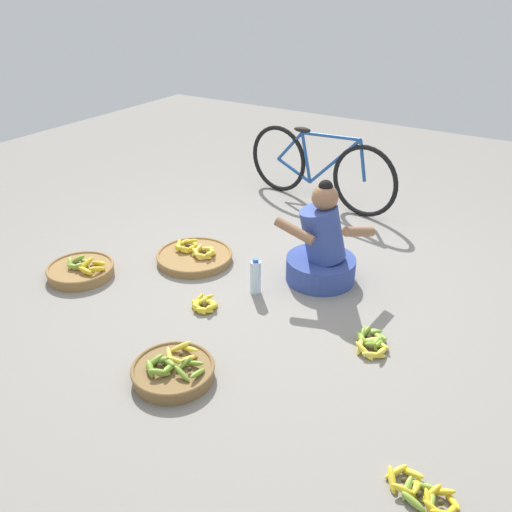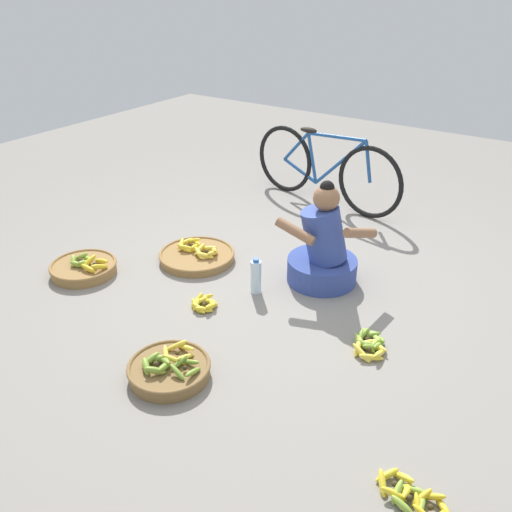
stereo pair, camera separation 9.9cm
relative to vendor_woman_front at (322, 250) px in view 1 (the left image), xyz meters
The scene contains 10 objects.
ground_plane 0.47m from the vendor_woman_front, 131.17° to the right, with size 10.00×10.00×0.00m, color gray.
vendor_woman_front is the anchor object (origin of this frame).
bicycle_leaning 1.55m from the vendor_woman_front, 117.50° to the left, with size 1.69×0.30×0.73m.
banana_basket_front_left 1.49m from the vendor_woman_front, 98.41° to the right, with size 0.48×0.48×0.14m.
banana_basket_back_right 1.83m from the vendor_woman_front, 149.40° to the right, with size 0.51×0.51×0.16m.
banana_basket_back_center 1.05m from the vendor_woman_front, 164.59° to the right, with size 0.61×0.61×0.14m.
loose_bananas_mid_right 0.87m from the vendor_woman_front, 41.68° to the right, with size 0.26×0.31×0.09m.
loose_bananas_front_center 0.96m from the vendor_woman_front, 122.22° to the right, with size 0.21×0.22×0.09m.
loose_bananas_near_bicycle 1.94m from the vendor_woman_front, 50.11° to the right, with size 0.36×0.21×0.08m.
water_bottle 0.54m from the vendor_woman_front, 127.00° to the right, with size 0.08×0.08×0.28m.
Camera 1 is at (1.75, -2.96, 2.09)m, focal length 38.13 mm.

